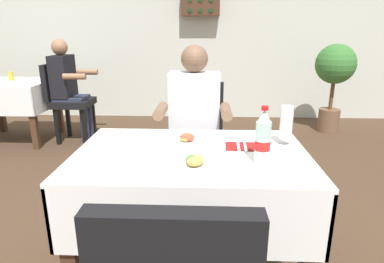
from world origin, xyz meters
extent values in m
cube|color=silver|center=(0.00, 3.79, 1.39)|extent=(11.00, 0.12, 2.79)
cube|color=white|center=(0.05, 0.11, 0.74)|extent=(1.20, 0.80, 0.02)
cube|color=white|center=(0.05, -0.29, 0.57)|extent=(1.20, 0.02, 0.32)
cube|color=white|center=(0.05, 0.50, 0.57)|extent=(1.20, 0.02, 0.32)
cube|color=white|center=(-0.54, 0.11, 0.57)|extent=(0.02, 0.80, 0.32)
cube|color=white|center=(0.65, 0.11, 0.57)|extent=(0.02, 0.80, 0.32)
cube|color=#472D1E|center=(-0.49, -0.24, 0.37)|extent=(0.07, 0.07, 0.73)
cube|color=#472D1E|center=(0.59, -0.24, 0.37)|extent=(0.07, 0.07, 0.73)
cube|color=#472D1E|center=(-0.49, 0.45, 0.37)|extent=(0.07, 0.07, 0.73)
cube|color=#472D1E|center=(0.59, 0.45, 0.37)|extent=(0.07, 0.07, 0.73)
cube|color=black|center=(0.05, 0.81, 0.49)|extent=(0.44, 0.44, 0.08)
cube|color=black|center=(0.05, 1.06, 0.75)|extent=(0.42, 0.06, 0.44)
cube|color=black|center=(-0.12, 0.64, 0.23)|extent=(0.04, 0.04, 0.45)
cube|color=black|center=(0.22, 0.64, 0.23)|extent=(0.04, 0.04, 0.45)
cube|color=black|center=(-0.12, 0.98, 0.23)|extent=(0.04, 0.04, 0.45)
cube|color=black|center=(0.22, 0.98, 0.23)|extent=(0.04, 0.04, 0.45)
cylinder|color=#282D42|center=(-0.04, 0.60, 0.23)|extent=(0.10, 0.10, 0.45)
cylinder|color=#282D42|center=(0.12, 0.60, 0.23)|extent=(0.10, 0.10, 0.45)
cube|color=#282D42|center=(0.04, 0.77, 0.51)|extent=(0.34, 0.36, 0.12)
cube|color=silver|center=(0.04, 0.85, 0.82)|extent=(0.36, 0.20, 0.50)
sphere|color=brown|center=(0.04, 0.85, 1.17)|extent=(0.19, 0.19, 0.19)
cylinder|color=brown|center=(-0.17, 0.62, 0.85)|extent=(0.07, 0.26, 0.07)
cylinder|color=brown|center=(0.26, 0.62, 0.85)|extent=(0.07, 0.26, 0.07)
cube|color=white|center=(0.10, -0.10, 0.76)|extent=(0.24, 0.24, 0.01)
ellipsoid|color=#4C8E38|center=(0.06, -0.10, 0.79)|extent=(0.06, 0.06, 0.05)
ellipsoid|color=gold|center=(0.08, -0.10, 0.79)|extent=(0.11, 0.12, 0.05)
cube|color=white|center=(0.02, 0.24, 0.76)|extent=(0.22, 0.22, 0.01)
ellipsoid|color=#C14C33|center=(0.02, 0.24, 0.79)|extent=(0.09, 0.06, 0.05)
ellipsoid|color=gold|center=(0.01, 0.24, 0.78)|extent=(0.09, 0.09, 0.03)
cylinder|color=white|center=(0.56, 0.24, 0.75)|extent=(0.07, 0.07, 0.01)
cylinder|color=white|center=(0.56, 0.24, 0.77)|extent=(0.02, 0.02, 0.03)
cylinder|color=white|center=(0.56, 0.24, 0.88)|extent=(0.07, 0.07, 0.18)
cylinder|color=black|center=(0.56, 0.24, 0.84)|extent=(0.06, 0.06, 0.10)
cylinder|color=silver|center=(0.39, -0.03, 0.85)|extent=(0.07, 0.07, 0.20)
cylinder|color=red|center=(0.39, -0.03, 0.84)|extent=(0.07, 0.07, 0.04)
cone|color=silver|center=(0.39, -0.03, 0.98)|extent=(0.06, 0.06, 0.05)
cylinder|color=red|center=(0.39, -0.03, 1.02)|extent=(0.03, 0.03, 0.02)
cube|color=maroon|center=(0.32, 0.19, 0.76)|extent=(0.18, 0.14, 0.01)
cube|color=silver|center=(0.30, 0.19, 0.76)|extent=(0.02, 0.19, 0.01)
cube|color=silver|center=(0.34, 0.19, 0.76)|extent=(0.02, 0.19, 0.01)
cube|color=white|center=(-2.29, 2.47, 0.74)|extent=(0.94, 0.80, 0.02)
cube|color=white|center=(-2.29, 2.86, 0.57)|extent=(0.94, 0.02, 0.32)
cube|color=white|center=(-1.83, 2.47, 0.57)|extent=(0.02, 0.80, 0.32)
cube|color=#472D1E|center=(-1.88, 2.13, 0.37)|extent=(0.07, 0.07, 0.73)
cube|color=#472D1E|center=(-2.70, 2.81, 0.37)|extent=(0.07, 0.07, 0.73)
cube|color=#472D1E|center=(-1.88, 2.81, 0.37)|extent=(0.07, 0.07, 0.73)
cube|color=black|center=(-1.52, 2.47, 0.49)|extent=(0.44, 0.44, 0.08)
cube|color=black|center=(-1.77, 2.47, 0.75)|extent=(0.06, 0.42, 0.44)
cube|color=black|center=(-1.35, 2.30, 0.23)|extent=(0.04, 0.04, 0.45)
cube|color=black|center=(-1.35, 2.64, 0.23)|extent=(0.04, 0.04, 0.45)
cube|color=black|center=(-1.69, 2.30, 0.23)|extent=(0.04, 0.04, 0.45)
cube|color=black|center=(-1.69, 2.64, 0.23)|extent=(0.04, 0.04, 0.45)
cylinder|color=#282D42|center=(-1.38, 2.39, 0.23)|extent=(0.10, 0.10, 0.45)
cylinder|color=#282D42|center=(-1.38, 2.55, 0.23)|extent=(0.10, 0.10, 0.45)
cube|color=#282D42|center=(-1.54, 2.47, 0.51)|extent=(0.36, 0.34, 0.12)
cube|color=black|center=(-1.62, 2.47, 0.82)|extent=(0.20, 0.36, 0.50)
sphere|color=#997051|center=(-1.62, 2.47, 1.17)|extent=(0.19, 0.19, 0.19)
cylinder|color=#997051|center=(-1.39, 2.25, 0.85)|extent=(0.26, 0.07, 0.07)
cylinder|color=#997051|center=(-1.39, 2.68, 0.85)|extent=(0.26, 0.07, 0.07)
cylinder|color=gold|center=(-2.32, 2.54, 0.81)|extent=(0.06, 0.06, 0.11)
cylinder|color=brown|center=(1.84, 2.99, 0.16)|extent=(0.28, 0.28, 0.32)
cylinder|color=brown|center=(1.84, 2.99, 0.52)|extent=(0.05, 0.05, 0.40)
sphere|color=#387533|center=(1.84, 2.99, 0.93)|extent=(0.52, 0.52, 0.52)
cube|color=#472D1E|center=(0.03, 3.63, 1.77)|extent=(0.56, 0.20, 0.42)
cylinder|color=#193D1E|center=(-0.12, 3.59, 1.63)|extent=(0.06, 0.14, 0.06)
cylinder|color=#193D1E|center=(0.03, 3.59, 1.63)|extent=(0.06, 0.14, 0.06)
cylinder|color=#193D1E|center=(0.18, 3.59, 1.63)|extent=(0.06, 0.14, 0.06)
cylinder|color=#193D1E|center=(-0.12, 3.59, 1.77)|extent=(0.06, 0.14, 0.06)
cylinder|color=#193D1E|center=(0.03, 3.59, 1.77)|extent=(0.06, 0.14, 0.06)
cylinder|color=#193D1E|center=(0.18, 3.59, 1.77)|extent=(0.06, 0.14, 0.06)
camera|label=1|loc=(0.12, -1.48, 1.35)|focal=30.65mm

